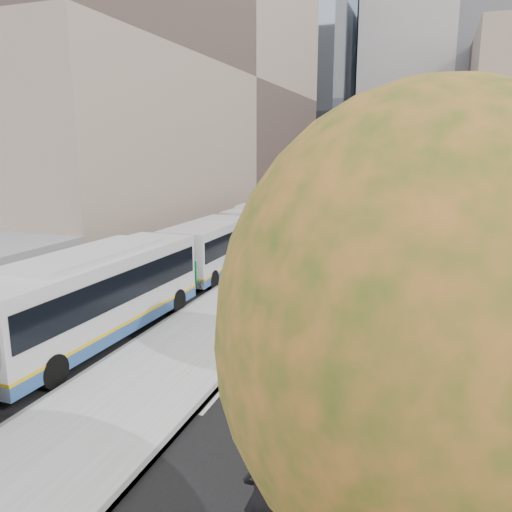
% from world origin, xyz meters
% --- Properties ---
extents(bus_platform, '(4.25, 150.00, 0.15)m').
position_xyz_m(bus_platform, '(-3.88, 35.00, 0.07)').
color(bus_platform, '#AAAAAA').
rests_on(bus_platform, ground).
extents(sidewalk, '(4.75, 150.00, 0.08)m').
position_xyz_m(sidewalk, '(4.12, 35.00, 0.04)').
color(sidewalk, gray).
rests_on(sidewalk, ground).
extents(building_midrise, '(24.00, 46.00, 25.00)m').
position_xyz_m(building_midrise, '(-22.50, 41.00, 12.50)').
color(building_midrise, gray).
rests_on(building_midrise, ground).
extents(building_far_block, '(30.00, 18.00, 30.00)m').
position_xyz_m(building_far_block, '(6.00, 96.00, 15.00)').
color(building_far_block, '#ABA39E').
rests_on(building_far_block, ground).
extents(tree_b, '(4.00, 4.00, 6.97)m').
position_xyz_m(tree_b, '(3.60, 5.00, 5.04)').
color(tree_b, black).
rests_on(tree_b, sidewalk).
extents(tree_c, '(4.20, 4.20, 7.28)m').
position_xyz_m(tree_c, '(3.60, 13.00, 5.25)').
color(tree_c, black).
rests_on(tree_c, sidewalk).
extents(tree_d, '(4.40, 4.40, 7.60)m').
position_xyz_m(tree_d, '(3.60, 22.00, 5.47)').
color(tree_d, black).
rests_on(tree_d, sidewalk).
extents(tree_e, '(4.60, 4.60, 7.92)m').
position_xyz_m(tree_e, '(3.60, 31.00, 5.69)').
color(tree_e, black).
rests_on(tree_e, sidewalk).
extents(bus_far, '(2.62, 17.46, 2.91)m').
position_xyz_m(bus_far, '(-7.27, 29.25, 1.59)').
color(bus_far, silver).
rests_on(bus_far, ground).
extents(distant_car, '(1.92, 3.64, 1.18)m').
position_xyz_m(distant_car, '(-7.83, 41.80, 0.59)').
color(distant_car, silver).
rests_on(distant_car, ground).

